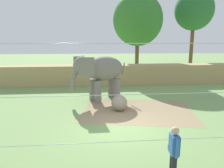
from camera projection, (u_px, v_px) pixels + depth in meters
The scene contains 9 objects.
ground_plane at pixel (122, 128), 9.86m from camera, with size 120.00×120.00×0.00m, color #759956.
dirt_patch at pixel (138, 110), 12.37m from camera, with size 6.19×4.62×0.01m, color #937F5B.
embankment_wall at pixel (106, 75), 19.88m from camera, with size 36.00×1.80×1.78m, color tan.
elephant at pixel (101, 71), 14.20m from camera, with size 3.76×2.67×3.02m.
enrichment_ball at pixel (119, 103), 12.27m from camera, with size 0.92×0.92×0.92m, color gray.
cable_fence at pixel (134, 103), 6.74m from camera, with size 9.89×0.19×4.04m.
zookeeper at pixel (174, 152), 5.90m from camera, with size 0.25×0.59×1.67m.
tree_far_left at pixel (138, 20), 24.45m from camera, with size 5.68×5.68×9.33m.
tree_left_of_centre at pixel (194, 10), 25.74m from camera, with size 4.60×4.60×10.04m.
Camera 1 is at (-1.32, -9.18, 3.94)m, focal length 34.30 mm.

